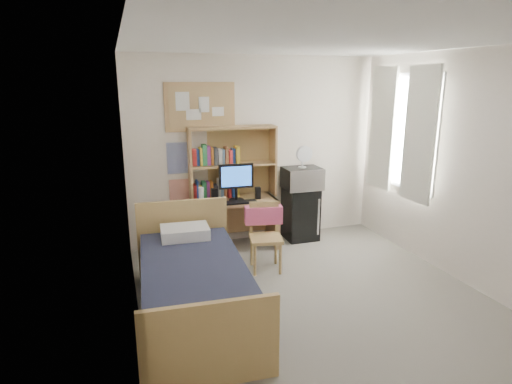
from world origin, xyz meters
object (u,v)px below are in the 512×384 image
object	(u,v)px
desk	(236,223)
microwave	(302,178)
monitor	(236,183)
speaker_left	(214,195)
bulletin_board	(200,107)
desk_chair	(266,238)
bed	(194,291)
speaker_right	(258,193)
desk_fan	(303,158)
mini_fridge	(300,213)

from	to	relation	value
desk	microwave	size ratio (longest dim) A/B	2.12
monitor	speaker_left	distance (m)	0.34
speaker_left	bulletin_board	bearing A→B (deg)	107.20
desk_chair	bed	world-z (taller)	desk_chair
desk_chair	microwave	size ratio (longest dim) A/B	1.59
monitor	speaker_right	xyz separation A→B (m)	(0.30, -0.01, -0.17)
desk	desk_fan	size ratio (longest dim) A/B	3.90
desk	bed	size ratio (longest dim) A/B	0.55
monitor	desk	bearing A→B (deg)	90.00
speaker_right	microwave	distance (m)	0.72
desk	mini_fridge	xyz separation A→B (m)	(0.99, 0.04, 0.03)
bed	speaker_right	size ratio (longest dim) A/B	12.27
mini_fridge	desk_fan	xyz separation A→B (m)	(-0.00, -0.02, 0.82)
microwave	desk_fan	distance (m)	0.29
microwave	desk	bearing A→B (deg)	-177.77
desk	mini_fridge	world-z (taller)	mini_fridge
bulletin_board	microwave	distance (m)	1.73
bulletin_board	bed	xyz separation A→B (m)	(-0.49, -1.92, -1.64)
desk	monitor	distance (m)	0.60
mini_fridge	speaker_right	world-z (taller)	speaker_right
mini_fridge	desk_chair	bearing A→B (deg)	-133.20
mini_fridge	speaker_right	distance (m)	0.81
desk	desk_chair	distance (m)	0.85
bulletin_board	desk_fan	xyz separation A→B (m)	(1.38, -0.26, -0.72)
desk	speaker_right	bearing A→B (deg)	-11.31
desk	bed	distance (m)	1.86
bulletin_board	speaker_left	xyz separation A→B (m)	(0.09, -0.33, -1.14)
desk_chair	desk_fan	distance (m)	1.44
monitor	speaker_left	bearing A→B (deg)	-180.00
speaker_right	microwave	world-z (taller)	microwave
desk	microwave	bearing A→B (deg)	3.73
speaker_left	speaker_right	world-z (taller)	speaker_left
bed	desk	bearing A→B (deg)	65.17
desk	monitor	world-z (taller)	monitor
desk	speaker_left	world-z (taller)	speaker_left
speaker_left	desk_fan	size ratio (longest dim) A/B	0.66
desk_fan	monitor	bearing A→B (deg)	-174.33
speaker_left	microwave	xyz separation A→B (m)	(1.30, 0.07, 0.13)
desk_chair	desk_fan	size ratio (longest dim) A/B	2.92
microwave	mini_fridge	bearing A→B (deg)	90.00
desk_chair	bed	distance (m)	1.31
desk	speaker_left	size ratio (longest dim) A/B	5.93
bulletin_board	mini_fridge	world-z (taller)	bulletin_board
bulletin_board	bed	world-z (taller)	bulletin_board
monitor	desk_fan	xyz separation A→B (m)	(1.00, 0.08, 0.27)
speaker_right	bed	bearing A→B (deg)	-124.44
bed	monitor	size ratio (longest dim) A/B	4.07
bulletin_board	microwave	bearing A→B (deg)	-10.82
desk_chair	mini_fridge	bearing A→B (deg)	56.75
bulletin_board	desk	distance (m)	1.65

